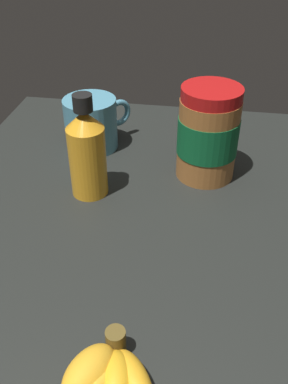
{
  "coord_description": "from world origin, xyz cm",
  "views": [
    {
      "loc": [
        -41.02,
        -9.78,
        37.66
      ],
      "look_at": [
        3.37,
        -2.68,
        5.04
      ],
      "focal_mm": 39.88,
      "sensor_mm": 36.0,
      "label": 1
    }
  ],
  "objects": [
    {
      "name": "honey_bottle",
      "position": [
        9.12,
        6.41,
        6.91
      ],
      "size": [
        5.38,
        5.38,
        15.47
      ],
      "color": "orange",
      "rests_on": "ground_plane"
    },
    {
      "name": "coffee_mug",
      "position": [
        22.56,
        9.43,
        4.41
      ],
      "size": [
        10.54,
        10.55,
        8.8
      ],
      "color": "teal",
      "rests_on": "ground_plane"
    },
    {
      "name": "peanut_butter_jar",
      "position": [
        16.72,
        -10.29,
        7.12
      ],
      "size": [
        9.23,
        9.23,
        14.46
      ],
      "color": "#9E602D",
      "rests_on": "ground_plane"
    },
    {
      "name": "ground_plane",
      "position": [
        0.0,
        0.0,
        -2.2
      ],
      "size": [
        82.34,
        58.48,
        4.4
      ],
      "primitive_type": "cube",
      "color": "black"
    }
  ]
}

